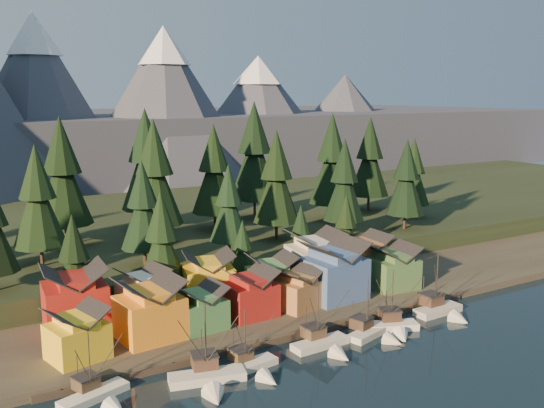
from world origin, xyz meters
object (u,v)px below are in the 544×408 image
boat_6 (443,302)px  house_front_1 (150,307)px  boat_5 (395,318)px  house_front_0 (77,332)px  boat_1 (209,370)px  boat_4 (375,326)px  boat_3 (325,337)px  boat_0 (98,389)px  house_back_0 (75,296)px  boat_2 (252,360)px  house_back_1 (144,291)px

boat_6 → house_front_1: 52.93m
boat_5 → house_front_0: (-49.90, 13.44, 3.29)m
boat_1 → boat_6: boat_6 is taller
boat_4 → house_front_0: size_ratio=1.17×
boat_3 → boat_5: bearing=-3.2°
boat_0 → house_back_0: (2.71, 23.62, 5.30)m
boat_4 → house_front_1: bearing=138.9°
house_back_0 → boat_2: bearing=-50.1°
boat_2 → boat_3: 13.88m
boat_5 → boat_3: bearing=-158.6°
boat_5 → house_front_1: house_front_1 is taller
boat_4 → boat_6: bearing=-11.1°
boat_6 → boat_4: bearing=-176.7°
house_back_0 → boat_3: bearing=-33.3°
boat_0 → house_back_1: (14.38, 23.31, 4.16)m
boat_4 → house_back_1: (-30.99, 25.42, 3.91)m
boat_2 → house_front_0: 26.17m
boat_4 → house_back_0: house_back_0 is taller
house_front_0 → boat_1: bearing=-59.0°
boat_2 → boat_0: bearing=164.8°
boat_5 → boat_6: (12.82, 1.29, 0.14)m
house_back_1 → house_front_1: bearing=-112.7°
boat_0 → boat_5: (50.08, -1.82, 0.47)m
boat_4 → house_back_0: 50.07m
boat_2 → house_front_1: house_front_1 is taller
boat_1 → house_back_0: size_ratio=1.15×
boat_3 → house_back_0: size_ratio=1.05×
boat_1 → house_back_1: (-0.16, 26.49, 3.71)m
boat_4 → boat_6: boat_6 is taller
boat_2 → house_front_1: 19.49m
boat_2 → boat_4: boat_4 is taller
boat_0 → boat_2: boat_0 is taller
house_back_1 → house_front_0: bearing=-149.8°
house_front_0 → house_front_1: size_ratio=0.91×
boat_0 → boat_6: 62.90m
boat_2 → boat_6: bearing=-4.4°
boat_2 → house_back_1: house_back_1 is taller
house_back_0 → boat_4: bearing=-26.7°
boat_4 → house_front_0: (-45.20, 13.73, 3.51)m
boat_5 → boat_2: bearing=-156.0°
boat_1 → boat_4: (30.83, 1.08, -0.20)m
boat_1 → house_front_0: 20.90m
boat_4 → boat_6: size_ratio=0.87×
house_front_0 → house_back_1: 18.40m
boat_3 → boat_5: size_ratio=0.97×
boat_4 → house_front_1: 37.07m
boat_3 → house_front_0: boat_3 is taller
boat_2 → boat_5: (28.42, 1.04, 0.48)m
boat_1 → boat_6: (48.35, 2.66, 0.17)m
boat_3 → house_back_1: size_ratio=1.28×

